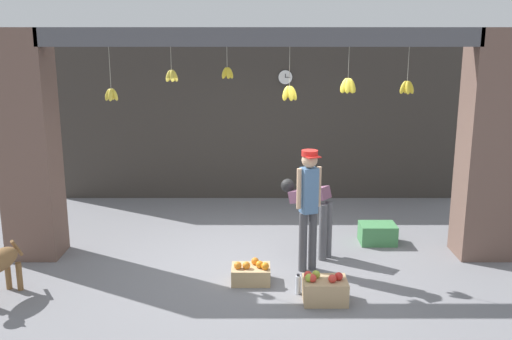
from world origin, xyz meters
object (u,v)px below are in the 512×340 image
object	(u,v)px
water_bottle	(295,284)
shopkeeper	(306,201)
fruit_crate_apples	(322,289)
fruit_crate_oranges	(248,273)
worker_stooping	(310,208)
produce_box_green	(375,233)
wall_clock	(282,77)

from	to	relation	value
water_bottle	shopkeeper	bearing A→B (deg)	76.40
fruit_crate_apples	water_bottle	world-z (taller)	fruit_crate_apples
shopkeeper	fruit_crate_apples	bearing A→B (deg)	76.40
shopkeeper	fruit_crate_oranges	size ratio (longest dim) A/B	3.34
worker_stooping	water_bottle	world-z (taller)	worker_stooping
fruit_crate_apples	water_bottle	xyz separation A→B (m)	(-0.29, 0.20, -0.03)
produce_box_green	water_bottle	size ratio (longest dim) A/B	2.09
fruit_crate_oranges	fruit_crate_apples	distance (m)	1.02
wall_clock	worker_stooping	bearing A→B (deg)	-84.94
produce_box_green	fruit_crate_oranges	bearing A→B (deg)	-143.41
produce_box_green	worker_stooping	bearing A→B (deg)	-155.72
shopkeeper	wall_clock	size ratio (longest dim) A/B	6.04
worker_stooping	fruit_crate_apples	bearing A→B (deg)	-142.02
fruit_crate_oranges	wall_clock	xyz separation A→B (m)	(0.60, 3.81, 2.18)
produce_box_green	water_bottle	distance (m)	2.18
fruit_crate_apples	wall_clock	xyz separation A→B (m)	(-0.26, 4.35, 2.15)
shopkeeper	fruit_crate_oranges	xyz separation A→B (m)	(-0.74, -0.39, -0.83)
shopkeeper	wall_clock	distance (m)	3.68
shopkeeper	water_bottle	xyz separation A→B (m)	(-0.17, -0.72, -0.83)
worker_stooping	fruit_crate_apples	size ratio (longest dim) A/B	2.04
water_bottle	wall_clock	size ratio (longest dim) A/B	0.94
shopkeeper	worker_stooping	world-z (taller)	shopkeeper
shopkeeper	fruit_crate_apples	size ratio (longest dim) A/B	3.17
fruit_crate_apples	wall_clock	distance (m)	4.85
produce_box_green	shopkeeper	bearing A→B (deg)	-138.47
fruit_crate_apples	worker_stooping	bearing A→B (deg)	90.39
wall_clock	shopkeeper	bearing A→B (deg)	-87.56
worker_stooping	wall_clock	bearing A→B (deg)	42.65
shopkeeper	worker_stooping	xyz separation A→B (m)	(0.11, 0.55, -0.26)
fruit_crate_oranges	fruit_crate_apples	bearing A→B (deg)	-31.86
produce_box_green	wall_clock	distance (m)	3.48
worker_stooping	wall_clock	world-z (taller)	wall_clock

